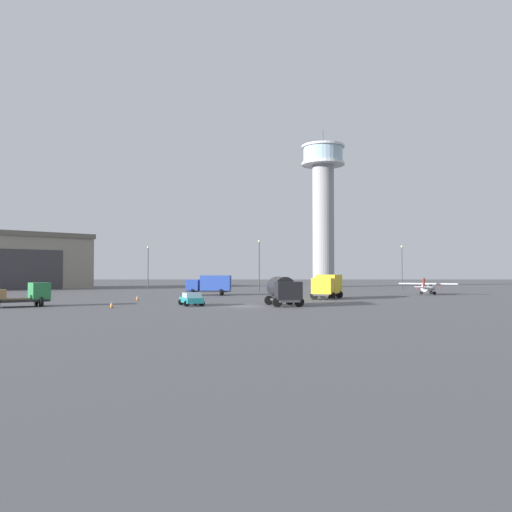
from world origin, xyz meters
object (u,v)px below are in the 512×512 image
at_px(control_tower, 323,200).
at_px(light_post_east, 259,261).
at_px(traffic_cone_near_left, 137,298).
at_px(truck_fuel_tanker_black, 283,290).
at_px(light_post_west, 148,264).
at_px(airplane_silver, 428,287).
at_px(truck_flatbed_green, 27,295).
at_px(truck_box_yellow, 327,285).
at_px(light_post_north, 402,263).
at_px(truck_box_blue, 210,284).
at_px(traffic_cone_near_right, 111,305).
at_px(car_teal, 191,299).

relative_size(control_tower, light_post_east, 4.05).
bearing_deg(traffic_cone_near_left, truck_fuel_tanker_black, -31.29).
distance_m(light_post_west, light_post_east, 24.96).
xyz_separation_m(light_post_west, light_post_east, (22.47, -10.86, 0.33)).
distance_m(control_tower, truck_fuel_tanker_black, 75.50).
relative_size(airplane_silver, traffic_cone_near_left, 12.59).
bearing_deg(traffic_cone_near_left, truck_flatbed_green, -126.33).
relative_size(truck_box_yellow, light_post_north, 0.81).
distance_m(truck_fuel_tanker_black, truck_box_blue, 26.88).
distance_m(control_tower, light_post_west, 45.87).
xyz_separation_m(control_tower, light_post_west, (-38.43, -19.51, -15.68)).
bearing_deg(light_post_north, truck_fuel_tanker_black, -117.46).
relative_size(truck_fuel_tanker_black, traffic_cone_near_right, 9.72).
distance_m(truck_fuel_tanker_black, traffic_cone_near_left, 20.67).
bearing_deg(airplane_silver, traffic_cone_near_right, 156.01).
xyz_separation_m(truck_flatbed_green, light_post_west, (2.02, 53.36, 4.03)).
relative_size(control_tower, car_teal, 8.54).
bearing_deg(truck_box_yellow, car_teal, -27.08).
bearing_deg(truck_flatbed_green, car_teal, -30.02).
distance_m(airplane_silver, truck_flatbed_green, 57.83).
bearing_deg(truck_fuel_tanker_black, truck_flatbed_green, -98.58).
bearing_deg(light_post_east, airplane_silver, -29.14).
bearing_deg(traffic_cone_near_right, light_post_north, 51.55).
distance_m(airplane_silver, truck_box_blue, 33.90).
height_order(truck_fuel_tanker_black, truck_flatbed_green, truck_fuel_tanker_black).
xyz_separation_m(traffic_cone_near_left, traffic_cone_near_right, (0.42, -13.80, -0.02)).
distance_m(airplane_silver, traffic_cone_near_right, 51.05).
height_order(truck_fuel_tanker_black, traffic_cone_near_left, truck_fuel_tanker_black).
distance_m(light_post_east, traffic_cone_near_left, 34.76).
relative_size(control_tower, truck_fuel_tanker_black, 6.28).
distance_m(control_tower, traffic_cone_near_right, 83.59).
height_order(truck_box_blue, traffic_cone_near_left, truck_box_blue).
relative_size(airplane_silver, truck_box_yellow, 1.14).
bearing_deg(truck_box_blue, truck_box_yellow, 151.70).
xyz_separation_m(truck_box_blue, traffic_cone_near_right, (-7.59, -28.19, -1.36)).
bearing_deg(car_teal, truck_box_blue, -19.57).
xyz_separation_m(light_post_west, traffic_cone_near_left, (6.76, -41.42, -4.90)).
xyz_separation_m(truck_flatbed_green, light_post_east, (24.49, 42.49, 4.36)).
distance_m(control_tower, truck_flatbed_green, 85.64).
bearing_deg(light_post_west, traffic_cone_near_right, -82.60).
height_order(control_tower, truck_flatbed_green, control_tower).
height_order(truck_box_yellow, traffic_cone_near_left, truck_box_yellow).
bearing_deg(control_tower, light_post_north, -52.26).
height_order(truck_box_yellow, light_post_east, light_post_east).
xyz_separation_m(airplane_silver, traffic_cone_near_left, (-41.87, -15.98, -0.91)).
bearing_deg(truck_box_blue, traffic_cone_near_right, 79.30).
bearing_deg(control_tower, truck_flatbed_green, -119.04).
xyz_separation_m(airplane_silver, traffic_cone_near_right, (-41.46, -29.78, -0.93)).
distance_m(control_tower, traffic_cone_near_left, 71.70).
bearing_deg(truck_flatbed_green, traffic_cone_near_left, 18.83).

